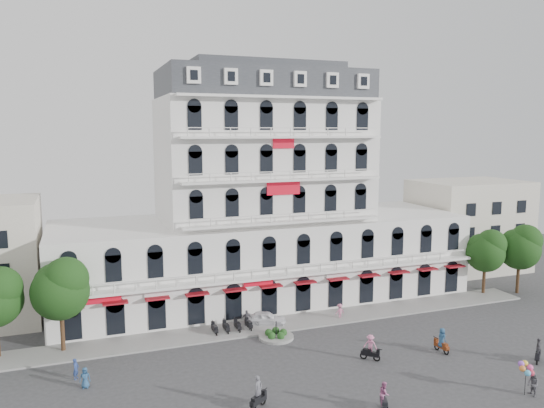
{
  "coord_description": "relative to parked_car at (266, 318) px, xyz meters",
  "views": [
    {
      "loc": [
        -19.24,
        -36.83,
        18.63
      ],
      "look_at": [
        -1.92,
        10.0,
        11.71
      ],
      "focal_mm": 35.0,
      "sensor_mm": 36.0,
      "label": 1
    }
  ],
  "objects": [
    {
      "name": "rider_center",
      "position": [
        5.3,
        -10.48,
        0.5
      ],
      "size": [
        1.34,
        1.28,
        2.19
      ],
      "rotation": [
        0.0,
        0.0,
        5.53
      ],
      "color": "black",
      "rests_on": "ground"
    },
    {
      "name": "balloon_vendor",
      "position": [
        12.88,
        -19.54,
        0.61
      ],
      "size": [
        1.34,
        1.28,
        2.45
      ],
      "color": "slate",
      "rests_on": "ground"
    },
    {
      "name": "sidewalk",
      "position": [
        2.72,
        -0.5,
        -0.57
      ],
      "size": [
        53.0,
        4.0,
        0.16
      ],
      "primitive_type": "cube",
      "color": "gray",
      "rests_on": "ground"
    },
    {
      "name": "pedestrian_mid",
      "position": [
        -1.95,
        0.0,
        0.18
      ],
      "size": [
        1.04,
        0.59,
        1.68
      ],
      "primitive_type": "imported",
      "rotation": [
        0.0,
        0.0,
        2.95
      ],
      "color": "#4D4C53",
      "rests_on": "ground"
    },
    {
      "name": "tree_east_outer",
      "position": [
        30.77,
        -0.52,
        4.9
      ],
      "size": [
        4.65,
        4.65,
        8.05
      ],
      "color": "#382314",
      "rests_on": "ground"
    },
    {
      "name": "pedestrian_left",
      "position": [
        -16.65,
        -7.38,
        0.12
      ],
      "size": [
        0.81,
        0.58,
        1.55
      ],
      "primitive_type": "imported",
      "rotation": [
        0.0,
        0.0,
        -0.12
      ],
      "color": "#2A527E",
      "rests_on": "ground"
    },
    {
      "name": "ground",
      "position": [
        2.72,
        -9.5,
        -0.65
      ],
      "size": [
        120.0,
        120.0,
        0.0
      ],
      "primitive_type": "plane",
      "color": "#38383A",
      "rests_on": "ground"
    },
    {
      "name": "rider_west",
      "position": [
        -5.73,
        -14.48,
        0.42
      ],
      "size": [
        1.48,
        1.12,
        2.32
      ],
      "rotation": [
        0.0,
        0.0,
        0.59
      ],
      "color": "black",
      "rests_on": "ground"
    },
    {
      "name": "pedestrian_far",
      "position": [
        -17.28,
        -5.67,
        0.15
      ],
      "size": [
        0.61,
        0.7,
        1.61
      ],
      "primitive_type": "imported",
      "rotation": [
        0.0,
        0.0,
        1.11
      ],
      "color": "navy",
      "rests_on": "ground"
    },
    {
      "name": "rider_east",
      "position": [
        11.79,
        -11.22,
        0.41
      ],
      "size": [
        0.61,
        1.7,
        2.14
      ],
      "rotation": [
        0.0,
        0.0,
        1.67
      ],
      "color": "maroon",
      "rests_on": "ground"
    },
    {
      "name": "parked_car",
      "position": [
        0.0,
        0.0,
        0.0
      ],
      "size": [
        4.14,
        3.02,
        1.31
      ],
      "primitive_type": "imported",
      "rotation": [
        0.0,
        0.0,
        1.14
      ],
      "color": "white",
      "rests_on": "ground"
    },
    {
      "name": "main_building",
      "position": [
        2.72,
        8.5,
        9.31
      ],
      "size": [
        45.0,
        15.0,
        25.8
      ],
      "color": "silver",
      "rests_on": "ground"
    },
    {
      "name": "flank_building_east",
      "position": [
        32.72,
        10.5,
        5.35
      ],
      "size": [
        14.0,
        10.0,
        12.0
      ],
      "primitive_type": "cube",
      "color": "beige",
      "rests_on": "ground"
    },
    {
      "name": "rider_southwest",
      "position": [
        2.04,
        -17.75,
        0.4
      ],
      "size": [
        0.93,
        1.6,
        2.09
      ],
      "rotation": [
        0.0,
        0.0,
        1.15
      ],
      "color": "black",
      "rests_on": "ground"
    },
    {
      "name": "tree_west_inner",
      "position": [
        -18.23,
        -0.02,
        5.03
      ],
      "size": [
        4.76,
        4.76,
        8.25
      ],
      "color": "#382314",
      "rests_on": "ground"
    },
    {
      "name": "parked_scooter_row",
      "position": [
        -3.63,
        -0.7,
        -0.65
      ],
      "size": [
        4.4,
        1.8,
        1.1
      ],
      "primitive_type": null,
      "color": "black",
      "rests_on": "ground"
    },
    {
      "name": "tree_east_inner",
      "position": [
        26.77,
        0.48,
        4.56
      ],
      "size": [
        4.4,
        4.37,
        7.57
      ],
      "color": "#382314",
      "rests_on": "ground"
    },
    {
      "name": "traffic_island",
      "position": [
        -0.28,
        -3.5,
        -0.4
      ],
      "size": [
        3.2,
        3.2,
        1.6
      ],
      "color": "gray",
      "rests_on": "ground"
    },
    {
      "name": "rider_northeast",
      "position": [
        17.88,
        -15.52,
        0.33
      ],
      "size": [
        1.4,
        1.21,
        2.05
      ],
      "rotation": [
        0.0,
        0.0,
        3.82
      ],
      "color": "black",
      "rests_on": "ground"
    },
    {
      "name": "pedestrian_right",
      "position": [
        7.42,
        -1.08,
        0.13
      ],
      "size": [
        1.08,
        0.72,
        1.57
      ],
      "primitive_type": "imported",
      "rotation": [
        0.0,
        0.0,
        3.28
      ],
      "color": "#CB6B91",
      "rests_on": "ground"
    }
  ]
}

